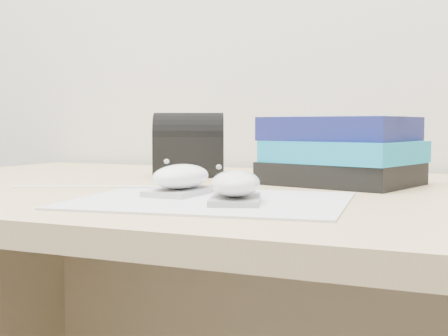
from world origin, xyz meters
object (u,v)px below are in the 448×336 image
at_px(mouse_front, 236,186).
at_px(desk, 335,336).
at_px(pouch, 189,146).
at_px(book_stack, 341,151).
at_px(mouse_rear, 181,179).

bearing_deg(mouse_front, desk, 76.21).
bearing_deg(pouch, book_stack, -8.18).
bearing_deg(pouch, mouse_rear, -65.01).
distance_m(desk, book_stack, 0.29).
relative_size(desk, mouse_front, 13.31).
relative_size(desk, pouch, 10.49).
bearing_deg(mouse_rear, pouch, 114.99).
relative_size(mouse_rear, book_stack, 0.43).
bearing_deg(mouse_rear, desk, 51.48).
distance_m(mouse_rear, pouch, 0.32).
distance_m(desk, pouch, 0.42).
height_order(mouse_front, book_stack, book_stack).
bearing_deg(desk, book_stack, 95.39).
bearing_deg(book_stack, mouse_front, -101.23).
bearing_deg(desk, mouse_rear, -128.52).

